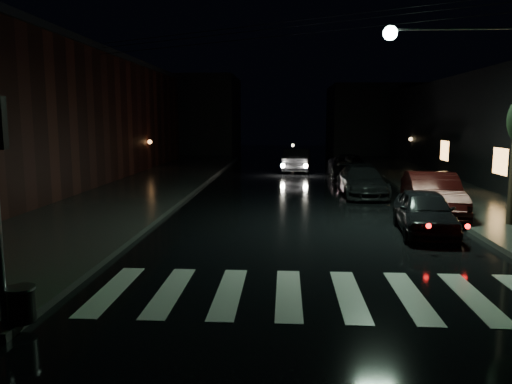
% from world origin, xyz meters
% --- Properties ---
extents(ground, '(120.00, 120.00, 0.00)m').
position_xyz_m(ground, '(0.00, 0.00, 0.00)').
color(ground, black).
rests_on(ground, ground).
extents(sidewalk_left, '(6.00, 44.00, 0.15)m').
position_xyz_m(sidewalk_left, '(-5.00, 14.00, 0.07)').
color(sidewalk_left, '#282826').
rests_on(sidewalk_left, ground).
extents(sidewalk_right, '(4.00, 44.00, 0.15)m').
position_xyz_m(sidewalk_right, '(10.00, 14.00, 0.07)').
color(sidewalk_right, '#282826').
rests_on(sidewalk_right, ground).
extents(building_left, '(10.00, 36.00, 7.00)m').
position_xyz_m(building_left, '(-12.00, 16.00, 3.50)').
color(building_left, black).
rests_on(building_left, ground).
extents(building_far_left, '(14.00, 10.00, 8.00)m').
position_xyz_m(building_far_left, '(-10.00, 45.00, 4.00)').
color(building_far_left, black).
rests_on(building_far_left, ground).
extents(building_far_right, '(14.00, 10.00, 7.00)m').
position_xyz_m(building_far_right, '(14.00, 45.00, 3.50)').
color(building_far_right, black).
rests_on(building_far_right, ground).
extents(crosswalk, '(9.00, 3.00, 0.01)m').
position_xyz_m(crosswalk, '(3.00, 0.50, 0.01)').
color(crosswalk, beige).
rests_on(crosswalk, ground).
extents(signal_pole_corner, '(0.68, 0.61, 4.20)m').
position_xyz_m(signal_pole_corner, '(-2.14, -1.46, 1.54)').
color(signal_pole_corner, slate).
rests_on(signal_pole_corner, ground).
extents(utility_pole, '(4.92, 0.44, 8.00)m').
position_xyz_m(utility_pole, '(8.83, 7.00, 4.60)').
color(utility_pole, black).
rests_on(utility_pole, ground).
extents(parked_car_a, '(1.94, 4.07, 1.34)m').
position_xyz_m(parked_car_a, '(6.57, 6.18, 0.67)').
color(parked_car_a, black).
rests_on(parked_car_a, ground).
extents(parked_car_b, '(2.14, 4.93, 1.58)m').
position_xyz_m(parked_car_b, '(7.60, 9.00, 0.79)').
color(parked_car_b, black).
rests_on(parked_car_b, ground).
extents(parked_car_c, '(2.02, 4.78, 1.38)m').
position_xyz_m(parked_car_c, '(5.80, 13.83, 0.69)').
color(parked_car_c, black).
rests_on(parked_car_c, ground).
extents(parked_car_d, '(2.41, 5.05, 1.39)m').
position_xyz_m(parked_car_d, '(6.12, 21.03, 0.69)').
color(parked_car_d, black).
rests_on(parked_car_d, ground).
extents(oncoming_car, '(2.04, 4.85, 1.56)m').
position_xyz_m(oncoming_car, '(3.08, 24.46, 0.78)').
color(oncoming_car, black).
rests_on(oncoming_car, ground).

